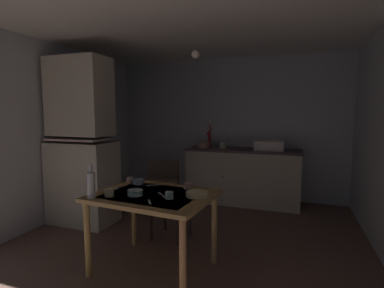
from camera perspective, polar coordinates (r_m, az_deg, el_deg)
The scene contains 25 objects.
ground_plane at distance 3.51m, azimuth -1.15°, elevation -18.83°, with size 5.13×5.13×0.00m, color brown.
wall_back at distance 5.22m, azimuth 6.91°, elevation 3.11°, with size 4.05×0.10×2.40m, color silver.
wall_left at distance 4.33m, azimuth -27.27°, elevation 1.79°, with size 0.10×4.23×2.40m, color silver.
ceiling_slab at distance 3.31m, azimuth -1.25°, elevation 23.18°, with size 4.05×4.23×0.10m, color silver.
hutch_cabinet at distance 4.14m, azimuth -20.65°, elevation -0.60°, with size 0.84×0.52×2.18m.
counter_cabinet at distance 4.89m, azimuth 9.86°, elevation -6.11°, with size 1.81×0.64×0.89m.
sink_basin at distance 4.76m, azimuth 14.78°, elevation -0.23°, with size 0.44×0.34×0.15m.
hand_pump at distance 4.97m, azimuth 3.37°, elevation 1.29°, with size 0.05×0.27×0.39m.
mixing_bowl_counter at distance 4.91m, azimuth 2.22°, elevation -0.23°, with size 0.21×0.21×0.09m, color tan.
stoneware_crock at distance 4.90m, azimuth 5.96°, elevation -0.13°, with size 0.13×0.13×0.11m, color beige.
dining_table at distance 2.80m, azimuth -7.53°, elevation -11.44°, with size 1.14×0.92×0.74m.
chair_far_side at distance 3.44m, azimuth -4.67°, elevation -10.28°, with size 0.43×0.43×0.96m.
serving_bowl_wide at distance 3.14m, azimuth -10.36°, elevation -7.22°, with size 0.11×0.11×0.05m, color #9EB2C6.
soup_bowl_small at distance 2.66m, azimuth 0.96°, elevation -9.71°, with size 0.20×0.20×0.04m, color beige.
sauce_dish at distance 2.74m, azimuth -10.99°, elevation -9.23°, with size 0.14×0.14×0.05m, color #ADD1C1.
teacup_cream at distance 2.60m, azimuth -4.48°, elevation -9.88°, with size 0.07×0.07×0.06m, color #ADD1C1.
mug_tall at distance 3.22m, azimuth -11.93°, elevation -6.83°, with size 0.08×0.08×0.06m, color tan.
teacup_mint at distance 2.76m, azimuth -15.82°, elevation -9.07°, with size 0.08×0.08×0.07m, color beige.
mug_dark at distance 2.90m, azimuth -0.80°, elevation -8.19°, with size 0.07×0.07×0.06m, color tan.
glass_bottle at distance 2.73m, azimuth -19.04°, elevation -7.42°, with size 0.07×0.07×0.30m.
table_knife at distance 2.72m, azimuth -5.89°, elevation -9.80°, with size 0.18×0.02×0.01m, color silver.
teaspoon_near_bowl at distance 3.03m, azimuth -14.26°, elevation -8.24°, with size 0.13×0.02×0.01m, color beige.
teaspoon_by_cup at distance 2.52m, azimuth -8.22°, elevation -11.13°, with size 0.12×0.02×0.01m, color beige.
serving_spoon at distance 3.07m, azimuth -7.57°, elevation -7.94°, with size 0.14×0.02×0.01m, color beige.
pendant_bulb at distance 3.00m, azimuth 0.65°, elevation 16.98°, with size 0.08×0.08×0.08m, color #F9EFCC.
Camera 1 is at (1.10, -2.98, 1.49)m, focal length 27.45 mm.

